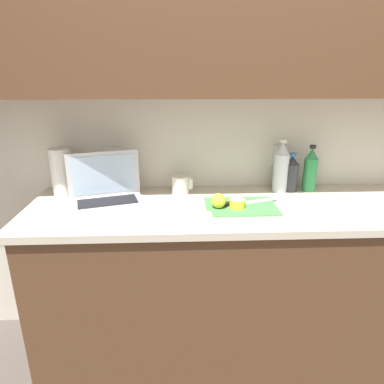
{
  "coord_description": "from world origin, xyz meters",
  "views": [
    {
      "loc": [
        -0.41,
        -1.58,
        1.53
      ],
      "look_at": [
        -0.34,
        -0.01,
        0.98
      ],
      "focal_mm": 32.0,
      "sensor_mm": 36.0,
      "label": 1
    }
  ],
  "objects_px": {
    "knife": "(241,202)",
    "bottle_green_soda": "(310,170)",
    "paper_towel_roll": "(62,172)",
    "lemon_half_cut": "(237,203)",
    "bottle_oil_tall": "(291,174)",
    "laptop": "(106,191)",
    "lemon_whole_beside": "(219,201)",
    "bottle_water_clear": "(281,168)",
    "measuring_cup": "(180,185)",
    "cutting_board": "(241,206)"
  },
  "relations": [
    {
      "from": "knife",
      "to": "bottle_green_soda",
      "type": "xyz_separation_m",
      "value": [
        0.42,
        0.21,
        0.1
      ]
    },
    {
      "from": "lemon_half_cut",
      "to": "lemon_whole_beside",
      "type": "distance_m",
      "value": 0.09
    },
    {
      "from": "lemon_half_cut",
      "to": "bottle_water_clear",
      "type": "bearing_deg",
      "value": 42.4
    },
    {
      "from": "lemon_whole_beside",
      "to": "measuring_cup",
      "type": "relative_size",
      "value": 0.63
    },
    {
      "from": "cutting_board",
      "to": "bottle_green_soda",
      "type": "bearing_deg",
      "value": 29.05
    },
    {
      "from": "paper_towel_roll",
      "to": "bottle_oil_tall",
      "type": "bearing_deg",
      "value": 0.13
    },
    {
      "from": "bottle_oil_tall",
      "to": "measuring_cup",
      "type": "xyz_separation_m",
      "value": [
        -0.61,
        -0.02,
        -0.05
      ]
    },
    {
      "from": "lemon_half_cut",
      "to": "lemon_whole_beside",
      "type": "xyz_separation_m",
      "value": [
        -0.09,
        -0.0,
        0.02
      ]
    },
    {
      "from": "bottle_water_clear",
      "to": "measuring_cup",
      "type": "height_order",
      "value": "bottle_water_clear"
    },
    {
      "from": "bottle_green_soda",
      "to": "bottle_oil_tall",
      "type": "height_order",
      "value": "bottle_green_soda"
    },
    {
      "from": "bottle_oil_tall",
      "to": "paper_towel_roll",
      "type": "relative_size",
      "value": 0.85
    },
    {
      "from": "lemon_whole_beside",
      "to": "paper_towel_roll",
      "type": "distance_m",
      "value": 0.85
    },
    {
      "from": "bottle_water_clear",
      "to": "cutting_board",
      "type": "bearing_deg",
      "value": -137.74
    },
    {
      "from": "cutting_board",
      "to": "knife",
      "type": "relative_size",
      "value": 1.17
    },
    {
      "from": "bottle_oil_tall",
      "to": "bottle_water_clear",
      "type": "height_order",
      "value": "bottle_water_clear"
    },
    {
      "from": "bottle_water_clear",
      "to": "paper_towel_roll",
      "type": "distance_m",
      "value": 1.19
    },
    {
      "from": "laptop",
      "to": "bottle_green_soda",
      "type": "height_order",
      "value": "bottle_green_soda"
    },
    {
      "from": "lemon_whole_beside",
      "to": "bottle_oil_tall",
      "type": "relative_size",
      "value": 0.33
    },
    {
      "from": "lemon_whole_beside",
      "to": "laptop",
      "type": "bearing_deg",
      "value": 168.03
    },
    {
      "from": "cutting_board",
      "to": "bottle_water_clear",
      "type": "relative_size",
      "value": 1.18
    },
    {
      "from": "cutting_board",
      "to": "lemon_half_cut",
      "type": "distance_m",
      "value": 0.04
    },
    {
      "from": "lemon_half_cut",
      "to": "measuring_cup",
      "type": "distance_m",
      "value": 0.36
    },
    {
      "from": "laptop",
      "to": "lemon_whole_beside",
      "type": "relative_size",
      "value": 5.69
    },
    {
      "from": "bottle_green_soda",
      "to": "paper_towel_roll",
      "type": "relative_size",
      "value": 1.01
    },
    {
      "from": "knife",
      "to": "bottle_green_soda",
      "type": "height_order",
      "value": "bottle_green_soda"
    },
    {
      "from": "lemon_whole_beside",
      "to": "measuring_cup",
      "type": "bearing_deg",
      "value": 127.7
    },
    {
      "from": "knife",
      "to": "laptop",
      "type": "bearing_deg",
      "value": 155.11
    },
    {
      "from": "knife",
      "to": "bottle_water_clear",
      "type": "distance_m",
      "value": 0.35
    },
    {
      "from": "lemon_half_cut",
      "to": "bottle_oil_tall",
      "type": "bearing_deg",
      "value": 36.93
    },
    {
      "from": "bottle_oil_tall",
      "to": "measuring_cup",
      "type": "distance_m",
      "value": 0.62
    },
    {
      "from": "bottle_water_clear",
      "to": "measuring_cup",
      "type": "distance_m",
      "value": 0.56
    },
    {
      "from": "laptop",
      "to": "knife",
      "type": "height_order",
      "value": "laptop"
    },
    {
      "from": "bottle_oil_tall",
      "to": "measuring_cup",
      "type": "bearing_deg",
      "value": -177.92
    },
    {
      "from": "measuring_cup",
      "to": "paper_towel_roll",
      "type": "distance_m",
      "value": 0.64
    },
    {
      "from": "bottle_oil_tall",
      "to": "bottle_water_clear",
      "type": "distance_m",
      "value": 0.07
    },
    {
      "from": "lemon_whole_beside",
      "to": "measuring_cup",
      "type": "height_order",
      "value": "measuring_cup"
    },
    {
      "from": "lemon_half_cut",
      "to": "paper_towel_roll",
      "type": "xyz_separation_m",
      "value": [
        -0.9,
        0.25,
        0.1
      ]
    },
    {
      "from": "knife",
      "to": "lemon_half_cut",
      "type": "height_order",
      "value": "lemon_half_cut"
    },
    {
      "from": "knife",
      "to": "bottle_green_soda",
      "type": "distance_m",
      "value": 0.48
    },
    {
      "from": "knife",
      "to": "paper_towel_roll",
      "type": "relative_size",
      "value": 1.16
    },
    {
      "from": "laptop",
      "to": "bottle_oil_tall",
      "type": "height_order",
      "value": "laptop"
    },
    {
      "from": "measuring_cup",
      "to": "paper_towel_roll",
      "type": "xyz_separation_m",
      "value": [
        -0.63,
        0.02,
        0.08
      ]
    },
    {
      "from": "laptop",
      "to": "knife",
      "type": "distance_m",
      "value": 0.68
    },
    {
      "from": "measuring_cup",
      "to": "bottle_oil_tall",
      "type": "bearing_deg",
      "value": 2.08
    },
    {
      "from": "cutting_board",
      "to": "paper_towel_roll",
      "type": "relative_size",
      "value": 1.36
    },
    {
      "from": "cutting_board",
      "to": "bottle_water_clear",
      "type": "xyz_separation_m",
      "value": [
        0.26,
        0.24,
        0.13
      ]
    },
    {
      "from": "cutting_board",
      "to": "bottle_water_clear",
      "type": "height_order",
      "value": "bottle_water_clear"
    },
    {
      "from": "cutting_board",
      "to": "lemon_whole_beside",
      "type": "relative_size",
      "value": 4.81
    },
    {
      "from": "cutting_board",
      "to": "paper_towel_roll",
      "type": "height_order",
      "value": "paper_towel_roll"
    },
    {
      "from": "bottle_green_soda",
      "to": "paper_towel_roll",
      "type": "bearing_deg",
      "value": -179.88
    }
  ]
}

